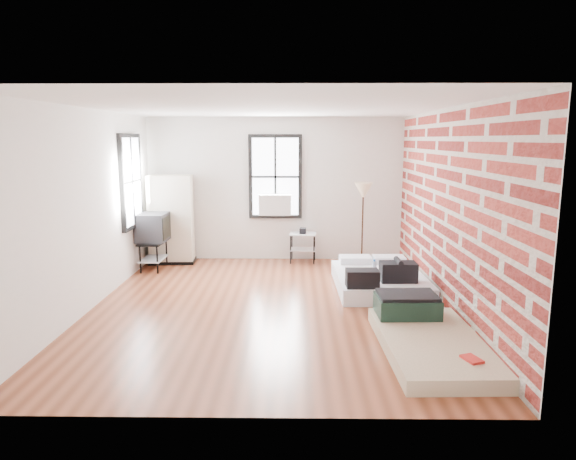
{
  "coord_description": "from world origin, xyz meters",
  "views": [
    {
      "loc": [
        0.39,
        -7.08,
        2.38
      ],
      "look_at": [
        0.29,
        0.3,
        1.07
      ],
      "focal_mm": 32.0,
      "sensor_mm": 36.0,
      "label": 1
    }
  ],
  "objects_px": {
    "mattress_bare": "(426,334)",
    "floor_lamp": "(363,195)",
    "tv_stand": "(153,229)",
    "mattress_main": "(379,279)",
    "wardrobe": "(171,220)",
    "side_table": "(303,239)"
  },
  "relations": [
    {
      "from": "mattress_bare",
      "to": "floor_lamp",
      "type": "bearing_deg",
      "value": 91.58
    },
    {
      "from": "mattress_bare",
      "to": "tv_stand",
      "type": "distance_m",
      "value": 5.45
    },
    {
      "from": "mattress_main",
      "to": "floor_lamp",
      "type": "relative_size",
      "value": 1.21
    },
    {
      "from": "wardrobe",
      "to": "tv_stand",
      "type": "height_order",
      "value": "wardrobe"
    },
    {
      "from": "tv_stand",
      "to": "wardrobe",
      "type": "bearing_deg",
      "value": 69.36
    },
    {
      "from": "mattress_main",
      "to": "tv_stand",
      "type": "bearing_deg",
      "value": 161.74
    },
    {
      "from": "wardrobe",
      "to": "tv_stand",
      "type": "distance_m",
      "value": 0.58
    },
    {
      "from": "side_table",
      "to": "floor_lamp",
      "type": "relative_size",
      "value": 0.43
    },
    {
      "from": "wardrobe",
      "to": "floor_lamp",
      "type": "height_order",
      "value": "wardrobe"
    },
    {
      "from": "wardrobe",
      "to": "side_table",
      "type": "height_order",
      "value": "wardrobe"
    },
    {
      "from": "wardrobe",
      "to": "side_table",
      "type": "bearing_deg",
      "value": -1.93
    },
    {
      "from": "mattress_main",
      "to": "side_table",
      "type": "bearing_deg",
      "value": 122.36
    },
    {
      "from": "mattress_main",
      "to": "floor_lamp",
      "type": "distance_m",
      "value": 2.1
    },
    {
      "from": "floor_lamp",
      "to": "mattress_main",
      "type": "bearing_deg",
      "value": -87.98
    },
    {
      "from": "mattress_bare",
      "to": "floor_lamp",
      "type": "xyz_separation_m",
      "value": [
        -0.23,
        4.04,
        1.19
      ]
    },
    {
      "from": "wardrobe",
      "to": "side_table",
      "type": "xyz_separation_m",
      "value": [
        2.54,
        0.07,
        -0.39
      ]
    },
    {
      "from": "side_table",
      "to": "tv_stand",
      "type": "distance_m",
      "value": 2.83
    },
    {
      "from": "mattress_bare",
      "to": "wardrobe",
      "type": "xyz_separation_m",
      "value": [
        -3.92,
        4.04,
        0.71
      ]
    },
    {
      "from": "floor_lamp",
      "to": "tv_stand",
      "type": "height_order",
      "value": "floor_lamp"
    },
    {
      "from": "mattress_bare",
      "to": "wardrobe",
      "type": "height_order",
      "value": "wardrobe"
    },
    {
      "from": "wardrobe",
      "to": "tv_stand",
      "type": "relative_size",
      "value": 1.63
    },
    {
      "from": "mattress_bare",
      "to": "mattress_main",
      "type": "bearing_deg",
      "value": 92.58
    }
  ]
}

